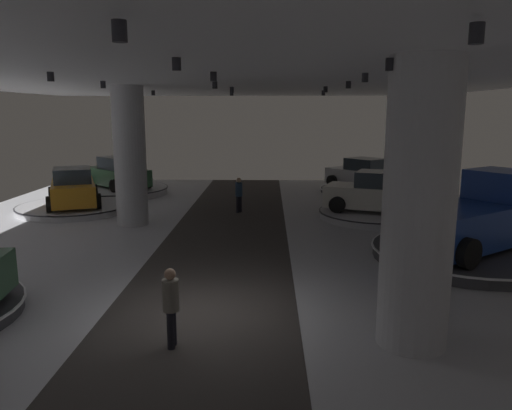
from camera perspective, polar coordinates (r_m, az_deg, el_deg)
The scene contains 16 objects.
ground at distance 11.50m, azimuth -6.36°, elevation -12.45°, with size 24.00×44.00×0.06m.
ceiling_with_spotlights at distance 10.62m, azimuth -7.01°, elevation 16.37°, with size 24.00×44.00×0.39m.
column_right at distance 9.71m, azimuth 18.38°, elevation -0.17°, with size 1.35×1.35×5.50m.
column_left at distance 20.15m, azimuth -14.43°, elevation 5.47°, with size 1.26×1.26×5.50m.
display_platform_far_right at distance 21.64m, azimuth 13.65°, elevation -1.04°, with size 4.78×4.78×0.32m.
display_car_far_right at distance 21.47m, azimuth 13.84°, elevation 1.32°, with size 4.57×3.35×1.71m.
display_platform_mid_right at distance 16.62m, azimuth 23.32°, elevation -5.13°, with size 5.82×5.82×0.36m.
pickup_truck_mid_right at distance 16.64m, azimuth 24.20°, elevation -1.30°, with size 5.52×4.81×2.30m.
display_platform_far_left at distance 24.00m, azimuth -20.32°, elevation -0.27°, with size 5.06×5.06×0.31m.
display_car_far_left at distance 23.83m, azimuth -20.46°, elevation 1.84°, with size 3.39×4.57×1.71m.
display_platform_deep_right at distance 28.45m, azimuth 12.25°, elevation 1.72°, with size 4.78×4.78×0.23m.
display_car_deep_right at distance 28.31m, azimuth 12.37°, elevation 3.44°, with size 4.07×4.38×1.71m.
display_platform_deep_left at distance 28.28m, azimuth -15.70°, elevation 1.65°, with size 5.46×5.46×0.37m.
display_car_deep_left at distance 28.13m, azimuth -15.77°, elevation 3.51°, with size 4.27×4.21×1.71m.
visitor_walking_near at distance 9.71m, azimuth -9.85°, elevation -11.12°, with size 0.32×0.32×1.59m.
visitor_walking_far at distance 22.10m, azimuth -2.00°, elevation 1.43°, with size 0.32×0.32×1.59m.
Camera 1 is at (1.52, -10.46, 4.51)m, focal length 34.45 mm.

